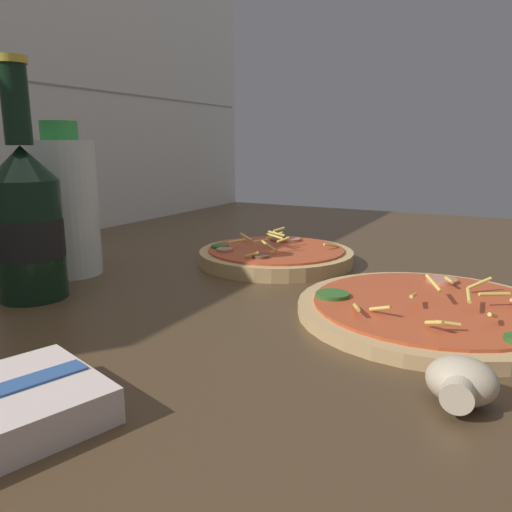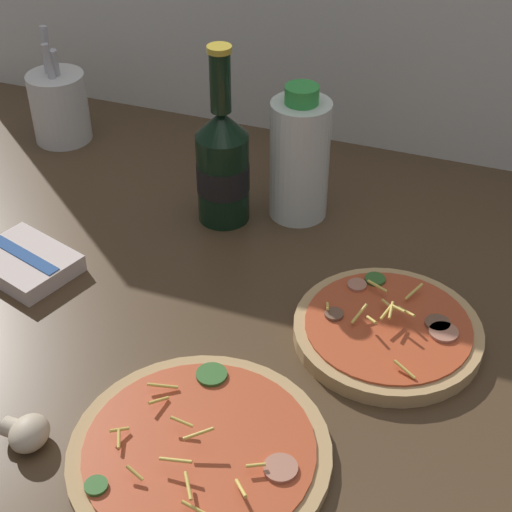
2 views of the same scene
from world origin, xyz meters
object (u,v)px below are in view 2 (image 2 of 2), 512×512
Objects in this scene: beer_bottle at (223,163)px; mushroom_left at (27,433)px; dish_towel at (25,262)px; oil_bottle at (299,158)px; utensil_crock at (59,106)px; pizza_near at (198,451)px; pizza_far at (387,333)px.

mushroom_left is at bearing -93.98° from beer_bottle.
beer_bottle is 1.71× the size of dish_towel.
beer_bottle is 46.33cm from mushroom_left.
dish_towel is at bearing 123.99° from mushroom_left.
oil_bottle reaches higher than utensil_crock.
utensil_crock is at bearing 118.27° from mushroom_left.
pizza_near is at bearing -71.34° from beer_bottle.
mushroom_left is (-31.18, -28.14, 0.52)cm from pizza_far.
pizza_far reaches higher than mushroom_left.
pizza_near is 44.17cm from beer_bottle.
utensil_crock is at bearing 159.90° from beer_bottle.
mushroom_left is (-12.84, -50.51, -7.56)cm from oil_bottle.
beer_bottle reaches higher than mushroom_left.
dish_towel is (-16.79, 24.91, -0.42)cm from mushroom_left.
utensil_crock is at bearing 132.00° from pizza_near.
utensil_crock reaches higher than mushroom_left.
oil_bottle is at bearing 95.25° from pizza_near.
beer_bottle is at bearing 46.06° from dish_towel.
oil_bottle is 1.32× the size of dish_towel.
pizza_near reaches higher than dish_towel.
pizza_far reaches higher than pizza_near.
beer_bottle reaches higher than dish_towel.
pizza_far is 1.17× the size of utensil_crock.
pizza_near is at bearing 14.83° from mushroom_left.
beer_bottle reaches higher than utensil_crock.
mushroom_left is 0.26× the size of utensil_crock.
pizza_far is 1.48× the size of dish_towel.
utensil_crock is 36.71cm from dish_towel.
mushroom_left is 66.30cm from utensil_crock.
pizza_near is 1.40× the size of utensil_crock.
oil_bottle is at bearing 40.82° from dish_towel.
pizza_far is at bearing 42.07° from mushroom_left.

